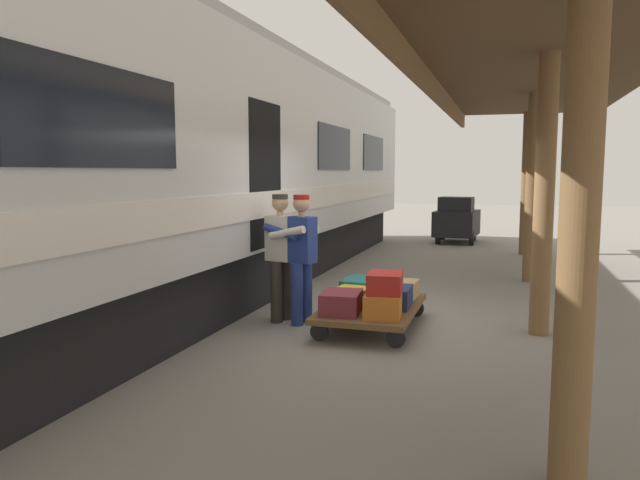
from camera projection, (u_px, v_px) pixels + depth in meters
name	position (u px, v px, depth m)	size (l,w,h in m)	color
ground_plane	(393.00, 323.00, 7.94)	(60.00, 60.00, 0.00)	gray
platform_canopy	(544.00, 62.00, 7.05)	(3.20, 15.88, 3.56)	brown
train_car	(170.00, 167.00, 8.69)	(3.03, 19.80, 4.00)	silver
luggage_cart	(372.00, 309.00, 7.68)	(1.14, 1.94, 0.29)	brown
suitcase_tan_vintage	(399.00, 290.00, 8.09)	(0.46, 0.63, 0.23)	tan
suitcase_yellow_case	(352.00, 296.00, 7.74)	(0.42, 0.49, 0.21)	gold
suitcase_navy_fabric	(391.00, 297.00, 7.58)	(0.47, 0.58, 0.25)	navy
suitcase_teal_softside	(362.00, 287.00, 8.24)	(0.46, 0.62, 0.24)	#1E666B
suitcase_burgundy_valise	(341.00, 303.00, 7.23)	(0.45, 0.58, 0.26)	maroon
suitcase_orange_carryall	(383.00, 305.00, 7.08)	(0.42, 0.57, 0.27)	#CC6B23
suitcase_red_plastic	(385.00, 283.00, 7.08)	(0.40, 0.51, 0.24)	#AD231E
porter_in_overalls	(300.00, 254.00, 7.82)	(0.73, 0.56, 1.70)	navy
porter_by_door	(282.00, 253.00, 7.96)	(0.72, 0.54, 1.70)	#332D28
baggage_tug	(457.00, 220.00, 16.90)	(1.23, 1.78, 1.30)	black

